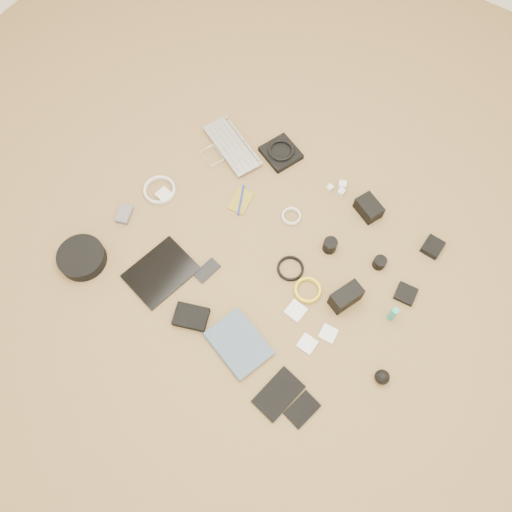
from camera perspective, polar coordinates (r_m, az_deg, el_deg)
The scene contains 34 objects.
room_shell at distance 1.14m, azimuth 1.35°, elevation 26.52°, with size 4.04×4.04×2.58m.
laptop at distance 2.42m, azimuth -3.76°, elevation 11.88°, with size 0.34×0.23×0.03m, color silver.
headphone_pouch at distance 2.41m, azimuth 2.86°, elevation 11.68°, with size 0.16×0.15×0.03m, color black.
headphones at distance 2.39m, azimuth 2.88°, elevation 11.99°, with size 0.12×0.12×0.02m, color black.
charger_a at distance 2.33m, azimuth 8.45°, elevation 7.72°, with size 0.03×0.03×0.02m, color silver.
charger_b at distance 2.34m, azimuth 9.83°, elevation 7.99°, with size 0.03×0.03×0.03m, color silver.
charger_c at distance 2.33m, azimuth 9.76°, elevation 7.29°, with size 0.03×0.03×0.02m, color silver.
charger_d at distance 2.33m, azimuth 9.72°, elevation 7.22°, with size 0.03×0.03×0.03m, color silver.
dslr_camera at distance 2.28m, azimuth 12.76°, elevation 5.38°, with size 0.12×0.08×0.07m, color black.
lens_pouch at distance 2.29m, azimuth 19.54°, elevation 0.99°, with size 0.08×0.09×0.03m, color black.
notebook_olive at distance 2.28m, azimuth -1.73°, elevation 6.33°, with size 0.08×0.12×0.01m, color olive.
pen_blue at distance 2.27m, azimuth -1.73°, elevation 6.43°, with size 0.01×0.01×0.15m, color #13259E.
cable_white_a at distance 2.24m, azimuth 4.06°, elevation 4.50°, with size 0.09×0.09×0.01m, color silver.
lens_a at distance 2.17m, azimuth 8.45°, elevation 1.21°, with size 0.06×0.06×0.06m, color black.
lens_b at distance 2.18m, azimuth 13.94°, elevation -0.74°, with size 0.06×0.06×0.05m, color black.
card_reader at distance 2.18m, azimuth 16.74°, elevation -4.16°, with size 0.08×0.08×0.02m, color black.
power_brick at distance 2.32m, azimuth -10.46°, elevation 6.86°, with size 0.06×0.06×0.03m, color silver.
cable_white_b at distance 2.35m, azimuth -10.94°, elevation 7.35°, with size 0.15×0.15×0.01m, color silver.
cable_black at distance 2.14m, azimuth 3.95°, elevation -1.48°, with size 0.11×0.11×0.01m, color black.
cable_yellow at distance 2.10m, azimuth 5.91°, elevation -3.95°, with size 0.12×0.12×0.01m, color yellow.
flash at distance 2.07m, azimuth 10.23°, elevation -4.63°, with size 0.07×0.13×0.10m, color black.
lens_cleaner at distance 2.09m, azimuth 15.37°, elevation -6.40°, with size 0.03×0.03×0.09m, color teal.
battery_charger at distance 2.31m, azimuth -14.82°, elevation 4.63°, with size 0.06×0.09×0.02m, color #58575C.
tablet at distance 2.16m, azimuth -10.82°, elevation -1.84°, with size 0.21×0.27×0.01m, color black.
phone at distance 2.14m, azimuth -5.62°, elevation -1.66°, with size 0.06×0.11×0.01m, color black.
filter_case_left at distance 2.07m, azimuth 4.57°, elevation -6.27°, with size 0.07×0.07×0.01m, color silver.
filter_case_mid at distance 2.04m, azimuth 5.88°, elevation -9.96°, with size 0.07×0.07×0.01m, color silver.
filter_case_right at distance 2.06m, azimuth 8.26°, elevation -8.77°, with size 0.06×0.06×0.01m, color silver.
air_blower at distance 2.04m, azimuth 14.22°, elevation -13.26°, with size 0.06×0.06×0.06m, color black.
headphone_case at distance 2.25m, azimuth -19.28°, elevation -0.18°, with size 0.20×0.20×0.06m, color black.
drive_case at distance 2.06m, azimuth -7.43°, elevation -6.91°, with size 0.14×0.10×0.03m, color black.
paperback at distance 2.01m, azimuth -4.05°, elevation -11.51°, with size 0.18×0.24×0.02m, color #3C5066.
notebook_black_a at distance 1.99m, azimuth 2.58°, elevation -15.48°, with size 0.12×0.19×0.01m, color black.
notebook_black_b at distance 1.99m, azimuth 5.31°, elevation -17.07°, with size 0.08×0.13×0.01m, color black.
Camera 1 is at (0.46, -0.74, 1.98)m, focal length 35.00 mm.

